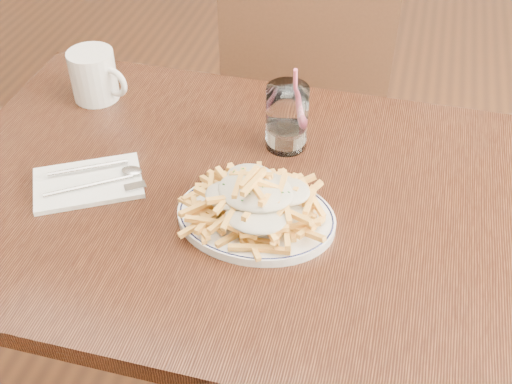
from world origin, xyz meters
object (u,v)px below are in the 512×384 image
(coffee_mug, at_px, (95,76))
(chair_far, at_px, (305,69))
(loaded_fries, at_px, (256,197))
(table, at_px, (246,223))
(fries_plate, at_px, (256,217))
(water_glass, at_px, (287,121))

(coffee_mug, bearing_deg, chair_far, 54.91)
(loaded_fries, distance_m, coffee_mug, 0.54)
(table, xyz_separation_m, chair_far, (-0.03, 0.78, -0.10))
(coffee_mug, bearing_deg, fries_plate, -34.12)
(water_glass, distance_m, coffee_mug, 0.46)
(table, distance_m, coffee_mug, 0.49)
(chair_far, height_order, fries_plate, chair_far)
(table, xyz_separation_m, loaded_fries, (0.04, -0.07, 0.14))
(chair_far, relative_size, coffee_mug, 7.08)
(coffee_mug, bearing_deg, loaded_fries, -34.12)
(chair_far, bearing_deg, table, -87.80)
(chair_far, bearing_deg, loaded_fries, -85.37)
(chair_far, distance_m, coffee_mug, 0.70)
(loaded_fries, bearing_deg, table, 119.52)
(table, height_order, fries_plate, fries_plate)
(fries_plate, distance_m, coffee_mug, 0.54)
(loaded_fries, relative_size, coffee_mug, 1.84)
(table, xyz_separation_m, coffee_mug, (-0.41, 0.24, 0.14))
(fries_plate, relative_size, coffee_mug, 2.20)
(fries_plate, bearing_deg, chair_far, 94.63)
(fries_plate, distance_m, loaded_fries, 0.05)
(chair_far, xyz_separation_m, water_glass, (0.07, -0.61, 0.24))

